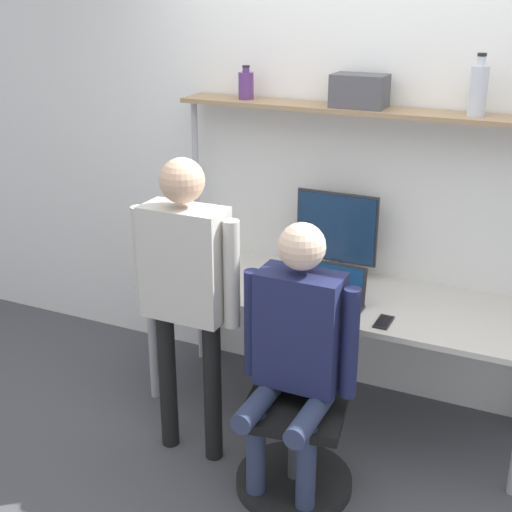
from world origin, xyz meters
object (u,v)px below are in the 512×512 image
cell_phone (384,322)px  bottle_purple (246,85)px  office_chair (297,432)px  storage_box (359,91)px  person_seated (296,343)px  person_standing (186,276)px  laptop (332,295)px  bottle_clear (478,90)px  monitor (336,231)px

cell_phone → bottle_purple: bearing=154.1°
office_chair → storage_box: 1.73m
person_seated → person_standing: person_standing is taller
office_chair → person_seated: size_ratio=0.69×
person_standing → storage_box: size_ratio=5.60×
laptop → person_seated: size_ratio=0.25×
person_seated → person_standing: (-0.59, 0.05, 0.20)m
cell_phone → person_standing: bearing=-154.1°
person_standing → bottle_clear: bottle_clear is taller
cell_phone → bottle_clear: bottle_clear is taller
person_standing → storage_box: (0.54, 0.89, 0.78)m
bottle_clear → office_chair: bearing=-121.0°
person_seated → storage_box: bearing=93.4°
bottle_clear → laptop: bearing=-144.8°
storage_box → office_chair: bearing=-86.9°
laptop → bottle_clear: 1.22m
monitor → bottle_purple: bearing=-179.0°
monitor → person_seated: bearing=-81.0°
laptop → person_seated: bearing=-87.1°
cell_phone → person_standing: size_ratio=0.10×
person_seated → laptop: bearing=92.9°
cell_phone → bottle_purple: 1.49m
cell_phone → person_seated: person_seated is taller
laptop → bottle_clear: size_ratio=1.12×
laptop → storage_box: bearing=94.1°
cell_phone → person_standing: person_standing is taller
monitor → person_standing: size_ratio=0.31×
bottle_clear → cell_phone: bearing=-118.9°
person_standing → bottle_purple: size_ratio=8.58×
laptop → bottle_purple: (-0.67, 0.39, 0.97)m
cell_phone → bottle_purple: bottle_purple is taller
laptop → cell_phone: bearing=-14.5°
office_chair → bottle_purple: size_ratio=5.09×
laptop → office_chair: size_ratio=0.36×
cell_phone → person_standing: 0.99m
monitor → bottle_clear: 1.06m
monitor → laptop: (0.12, -0.40, -0.20)m
monitor → cell_phone: bearing=-48.8°
cell_phone → person_seated: 0.55m
laptop → bottle_clear: (0.56, 0.39, 1.02)m
monitor → cell_phone: monitor is taller
monitor → storage_box: size_ratio=1.74×
cell_phone → office_chair: 0.68m
storage_box → person_standing: bearing=-121.1°
person_seated → cell_phone: bearing=60.3°
laptop → storage_box: 1.05m
bottle_purple → bottle_clear: bearing=-0.0°
cell_phone → bottle_purple: (-0.97, 0.47, 1.03)m
office_chair → storage_box: (-0.05, 0.89, 1.48)m
person_seated → person_standing: 0.63m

